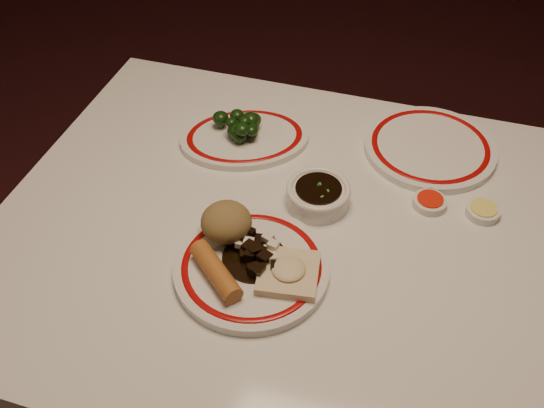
{
  "coord_description": "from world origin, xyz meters",
  "views": [
    {
      "loc": [
        0.14,
        -0.74,
        1.57
      ],
      "look_at": [
        -0.09,
        0.0,
        0.8
      ],
      "focal_mm": 40.0,
      "sensor_mm": 36.0,
      "label": 1
    }
  ],
  "objects_px": {
    "spring_roll": "(216,271)",
    "fried_wonton": "(288,272)",
    "broccoli_plate": "(245,138)",
    "broccoli_pile": "(243,126)",
    "dining_table": "(315,265)",
    "rice_mound": "(226,222)",
    "main_plate": "(252,267)",
    "stirfry_heap": "(255,255)",
    "soy_bowl": "(318,196)"
  },
  "relations": [
    {
      "from": "spring_roll",
      "to": "fried_wonton",
      "type": "distance_m",
      "value": 0.12
    },
    {
      "from": "broccoli_plate",
      "to": "broccoli_pile",
      "type": "bearing_deg",
      "value": 144.17
    },
    {
      "from": "dining_table",
      "to": "spring_roll",
      "type": "xyz_separation_m",
      "value": [
        -0.13,
        -0.16,
        0.13
      ]
    },
    {
      "from": "broccoli_pile",
      "to": "rice_mound",
      "type": "bearing_deg",
      "value": -76.76
    },
    {
      "from": "main_plate",
      "to": "stirfry_heap",
      "type": "xyz_separation_m",
      "value": [
        0.0,
        0.01,
        0.02
      ]
    },
    {
      "from": "fried_wonton",
      "to": "broccoli_pile",
      "type": "xyz_separation_m",
      "value": [
        -0.2,
        0.34,
        0.01
      ]
    },
    {
      "from": "broccoli_pile",
      "to": "broccoli_plate",
      "type": "bearing_deg",
      "value": -35.83
    },
    {
      "from": "broccoli_pile",
      "to": "soy_bowl",
      "type": "distance_m",
      "value": 0.25
    },
    {
      "from": "fried_wonton",
      "to": "soy_bowl",
      "type": "distance_m",
      "value": 0.2
    },
    {
      "from": "fried_wonton",
      "to": "stirfry_heap",
      "type": "relative_size",
      "value": 1.01
    },
    {
      "from": "soy_bowl",
      "to": "dining_table",
      "type": "bearing_deg",
      "value": -76.39
    },
    {
      "from": "main_plate",
      "to": "soy_bowl",
      "type": "xyz_separation_m",
      "value": [
        0.07,
        0.2,
        0.01
      ]
    },
    {
      "from": "spring_roll",
      "to": "broccoli_plate",
      "type": "distance_m",
      "value": 0.39
    },
    {
      "from": "stirfry_heap",
      "to": "soy_bowl",
      "type": "bearing_deg",
      "value": 69.87
    },
    {
      "from": "fried_wonton",
      "to": "soy_bowl",
      "type": "bearing_deg",
      "value": 89.47
    },
    {
      "from": "rice_mound",
      "to": "spring_roll",
      "type": "height_order",
      "value": "rice_mound"
    },
    {
      "from": "main_plate",
      "to": "broccoli_plate",
      "type": "bearing_deg",
      "value": 110.67
    },
    {
      "from": "broccoli_pile",
      "to": "soy_bowl",
      "type": "height_order",
      "value": "broccoli_pile"
    },
    {
      "from": "dining_table",
      "to": "broccoli_plate",
      "type": "bearing_deg",
      "value": 134.69
    },
    {
      "from": "main_plate",
      "to": "broccoli_pile",
      "type": "relative_size",
      "value": 3.24
    },
    {
      "from": "dining_table",
      "to": "fried_wonton",
      "type": "bearing_deg",
      "value": -99.21
    },
    {
      "from": "dining_table",
      "to": "broccoli_pile",
      "type": "distance_m",
      "value": 0.33
    },
    {
      "from": "fried_wonton",
      "to": "broccoli_plate",
      "type": "relative_size",
      "value": 0.34
    },
    {
      "from": "broccoli_pile",
      "to": "spring_roll",
      "type": "bearing_deg",
      "value": -77.7
    },
    {
      "from": "fried_wonton",
      "to": "broccoli_pile",
      "type": "distance_m",
      "value": 0.4
    },
    {
      "from": "dining_table",
      "to": "broccoli_pile",
      "type": "height_order",
      "value": "broccoli_pile"
    },
    {
      "from": "fried_wonton",
      "to": "broccoli_pile",
      "type": "relative_size",
      "value": 1.02
    },
    {
      "from": "main_plate",
      "to": "soy_bowl",
      "type": "height_order",
      "value": "soy_bowl"
    },
    {
      "from": "main_plate",
      "to": "broccoli_plate",
      "type": "relative_size",
      "value": 1.07
    },
    {
      "from": "rice_mound",
      "to": "broccoli_pile",
      "type": "relative_size",
      "value": 0.83
    },
    {
      "from": "broccoli_plate",
      "to": "stirfry_heap",
      "type": "bearing_deg",
      "value": -68.28
    },
    {
      "from": "dining_table",
      "to": "rice_mound",
      "type": "bearing_deg",
      "value": -156.25
    },
    {
      "from": "spring_roll",
      "to": "fried_wonton",
      "type": "bearing_deg",
      "value": -30.11
    },
    {
      "from": "dining_table",
      "to": "fried_wonton",
      "type": "distance_m",
      "value": 0.17
    },
    {
      "from": "spring_roll",
      "to": "soy_bowl",
      "type": "height_order",
      "value": "spring_roll"
    },
    {
      "from": "spring_roll",
      "to": "broccoli_pile",
      "type": "bearing_deg",
      "value": 53.38
    },
    {
      "from": "spring_roll",
      "to": "soy_bowl",
      "type": "relative_size",
      "value": 1.05
    },
    {
      "from": "rice_mound",
      "to": "main_plate",
      "type": "bearing_deg",
      "value": -40.07
    },
    {
      "from": "spring_roll",
      "to": "broccoli_plate",
      "type": "height_order",
      "value": "spring_roll"
    },
    {
      "from": "fried_wonton",
      "to": "stirfry_heap",
      "type": "bearing_deg",
      "value": 164.45
    },
    {
      "from": "dining_table",
      "to": "broccoli_pile",
      "type": "xyz_separation_m",
      "value": [
        -0.22,
        0.22,
        0.13
      ]
    },
    {
      "from": "stirfry_heap",
      "to": "spring_roll",
      "type": "bearing_deg",
      "value": -130.69
    },
    {
      "from": "main_plate",
      "to": "fried_wonton",
      "type": "height_order",
      "value": "fried_wonton"
    },
    {
      "from": "soy_bowl",
      "to": "fried_wonton",
      "type": "bearing_deg",
      "value": -90.53
    },
    {
      "from": "spring_roll",
      "to": "broccoli_pile",
      "type": "xyz_separation_m",
      "value": [
        -0.08,
        0.38,
        0.0
      ]
    },
    {
      "from": "main_plate",
      "to": "broccoli_plate",
      "type": "distance_m",
      "value": 0.36
    },
    {
      "from": "stirfry_heap",
      "to": "broccoli_pile",
      "type": "relative_size",
      "value": 1.02
    },
    {
      "from": "fried_wonton",
      "to": "dining_table",
      "type": "bearing_deg",
      "value": 80.79
    },
    {
      "from": "main_plate",
      "to": "broccoli_pile",
      "type": "bearing_deg",
      "value": 111.09
    },
    {
      "from": "rice_mound",
      "to": "stirfry_heap",
      "type": "xyz_separation_m",
      "value": [
        0.07,
        -0.04,
        -0.02
      ]
    }
  ]
}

